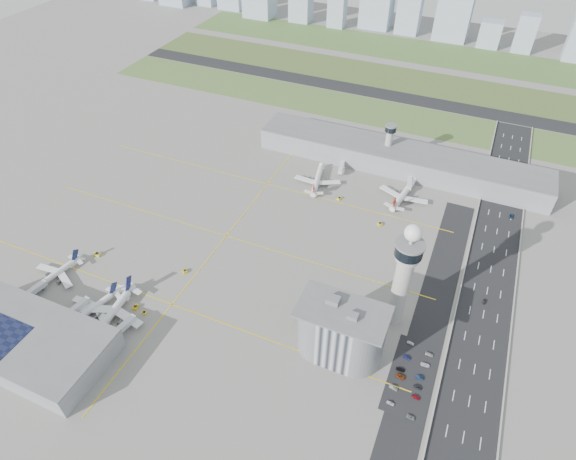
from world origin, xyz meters
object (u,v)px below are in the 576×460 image
at_px(tug_2, 144,313).
at_px(car_lot_0, 390,403).
at_px(airplane_near_a, 53,272).
at_px(jet_bridge_near_0, 24,300).
at_px(tug_3, 185,271).
at_px(car_lot_7, 416,397).
at_px(airplane_far_b, 404,191).
at_px(airplane_near_b, 90,307).
at_px(airplane_far_a, 318,176).
at_px(tug_1, 136,307).
at_px(car_hw_2, 512,216).
at_px(control_tower, 404,273).
at_px(secondary_tower, 389,141).
at_px(jet_bridge_near_2, 114,337).
at_px(tug_5, 380,224).
at_px(car_lot_9, 420,377).
at_px(car_lot_6, 411,417).
at_px(car_lot_8, 418,387).
at_px(jet_bridge_near_1, 67,318).
at_px(car_lot_5, 410,343).
at_px(jet_bridge_far_1, 410,179).
at_px(tug_4, 339,198).
at_px(car_lot_1, 393,388).
at_px(tug_0, 97,254).
at_px(car_hw_1, 484,302).
at_px(car_lot_4, 407,357).
at_px(car_lot_3, 401,369).
at_px(car_lot_10, 425,365).
at_px(car_hw_4, 499,164).
at_px(jet_bridge_far_0, 343,164).
at_px(car_lot_2, 401,376).
at_px(car_lot_11, 429,354).
at_px(airplane_near_c, 109,312).

relative_size(tug_2, car_lot_0, 0.79).
xyz_separation_m(airplane_near_a, jet_bridge_near_0, (-1.49, -20.62, -2.03)).
xyz_separation_m(tug_3, car_lot_7, (139.12, -25.12, -0.31)).
distance_m(airplane_near_a, airplane_far_b, 224.41).
xyz_separation_m(airplane_near_b, airplane_far_a, (67.50, 157.94, 0.60)).
height_order(tug_1, car_hw_2, tug_1).
relative_size(control_tower, jet_bridge_near_0, 4.61).
bearing_deg(secondary_tower, airplane_near_b, -117.56).
height_order(airplane_far_b, jet_bridge_near_2, airplane_far_b).
bearing_deg(car_lot_7, jet_bridge_near_2, 105.73).
height_order(airplane_far_a, jet_bridge_near_0, airplane_far_a).
relative_size(tug_3, tug_5, 0.96).
bearing_deg(car_lot_9, car_lot_6, 178.06).
bearing_deg(car_lot_8, jet_bridge_near_1, 108.82).
distance_m(jet_bridge_near_2, car_lot_5, 148.11).
height_order(jet_bridge_far_1, car_lot_0, jet_bridge_far_1).
xyz_separation_m(tug_5, car_lot_8, (46.93, -105.31, -0.26)).
bearing_deg(control_tower, tug_4, 124.70).
relative_size(tug_2, car_lot_1, 0.71).
xyz_separation_m(airplane_far_b, tug_0, (-154.34, -129.07, -4.69)).
distance_m(secondary_tower, car_hw_1, 140.77).
distance_m(car_lot_4, car_lot_8, 16.13).
distance_m(airplane_far_b, car_lot_1, 147.56).
relative_size(secondary_tower, car_lot_9, 8.30).
bearing_deg(car_lot_3, airplane_far_a, 30.55).
height_order(car_lot_5, car_hw_1, car_hw_1).
bearing_deg(car_lot_10, secondary_tower, 18.12).
xyz_separation_m(jet_bridge_far_1, car_hw_4, (56.60, 49.81, -2.22)).
distance_m(jet_bridge_near_0, car_lot_4, 202.69).
xyz_separation_m(jet_bridge_near_0, tug_5, (158.23, 139.71, -1.95)).
height_order(tug_2, car_lot_1, tug_2).
distance_m(jet_bridge_far_0, car_lot_6, 196.47).
relative_size(control_tower, car_hw_2, 14.08).
distance_m(tug_3, car_lot_2, 131.36).
distance_m(control_tower, car_lot_1, 53.26).
bearing_deg(tug_1, tug_3, -119.11).
bearing_deg(car_lot_6, tug_5, 27.43).
bearing_deg(car_lot_10, car_lot_0, 155.44).
xyz_separation_m(jet_bridge_near_0, car_lot_11, (206.59, 54.17, -2.26)).
relative_size(airplane_near_b, tug_4, 11.66).
height_order(airplane_far_b, car_lot_2, airplane_far_b).
height_order(tug_0, tug_4, tug_0).
relative_size(airplane_near_c, jet_bridge_near_1, 3.09).
distance_m(car_lot_8, car_hw_1, 68.94).
distance_m(car_lot_6, car_lot_10, 28.97).
bearing_deg(tug_5, jet_bridge_near_2, -168.87).
distance_m(airplane_far_a, car_lot_10, 156.32).
bearing_deg(airplane_near_b, airplane_far_a, 171.73).
distance_m(secondary_tower, jet_bridge_near_2, 227.30).
bearing_deg(car_hw_4, tug_2, -134.47).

